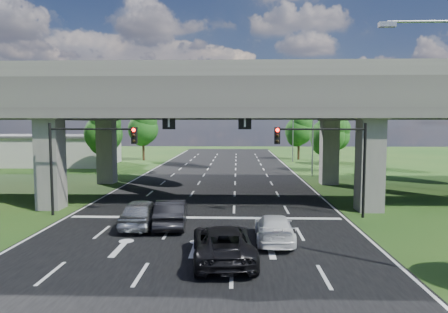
# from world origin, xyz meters

# --- Properties ---
(ground) EXTENTS (160.00, 160.00, 0.00)m
(ground) POSITION_xyz_m (0.00, 0.00, 0.00)
(ground) COLOR #1C4516
(ground) RESTS_ON ground
(road) EXTENTS (18.00, 120.00, 0.03)m
(road) POSITION_xyz_m (0.00, 10.00, 0.01)
(road) COLOR black
(road) RESTS_ON ground
(overpass) EXTENTS (80.00, 15.00, 10.00)m
(overpass) POSITION_xyz_m (0.00, 12.00, 7.92)
(overpass) COLOR #34312F
(overpass) RESTS_ON ground
(warehouse) EXTENTS (20.00, 10.00, 4.00)m
(warehouse) POSITION_xyz_m (-26.00, 35.00, 2.00)
(warehouse) COLOR #9E9E99
(warehouse) RESTS_ON ground
(signal_right) EXTENTS (5.76, 0.54, 6.00)m
(signal_right) POSITION_xyz_m (7.82, 3.94, 4.19)
(signal_right) COLOR black
(signal_right) RESTS_ON ground
(signal_left) EXTENTS (5.76, 0.54, 6.00)m
(signal_left) POSITION_xyz_m (-7.82, 3.94, 4.19)
(signal_left) COLOR black
(signal_left) RESTS_ON ground
(streetlight_far) EXTENTS (3.38, 0.25, 10.00)m
(streetlight_far) POSITION_xyz_m (10.10, 24.00, 5.85)
(streetlight_far) COLOR gray
(streetlight_far) RESTS_ON ground
(streetlight_beyond) EXTENTS (3.38, 0.25, 10.00)m
(streetlight_beyond) POSITION_xyz_m (10.10, 40.00, 5.85)
(streetlight_beyond) COLOR gray
(streetlight_beyond) RESTS_ON ground
(tree_left_near) EXTENTS (4.50, 4.50, 7.80)m
(tree_left_near) POSITION_xyz_m (-13.95, 26.00, 4.82)
(tree_left_near) COLOR black
(tree_left_near) RESTS_ON ground
(tree_left_mid) EXTENTS (3.91, 3.90, 6.76)m
(tree_left_mid) POSITION_xyz_m (-16.95, 34.00, 4.17)
(tree_left_mid) COLOR black
(tree_left_mid) RESTS_ON ground
(tree_left_far) EXTENTS (4.80, 4.80, 8.32)m
(tree_left_far) POSITION_xyz_m (-12.95, 42.00, 5.14)
(tree_left_far) COLOR black
(tree_left_far) RESTS_ON ground
(tree_right_near) EXTENTS (4.20, 4.20, 7.28)m
(tree_right_near) POSITION_xyz_m (13.05, 28.00, 4.50)
(tree_right_near) COLOR black
(tree_right_near) RESTS_ON ground
(tree_right_mid) EXTENTS (3.91, 3.90, 6.76)m
(tree_right_mid) POSITION_xyz_m (16.05, 36.00, 4.17)
(tree_right_mid) COLOR black
(tree_right_mid) RESTS_ON ground
(tree_right_far) EXTENTS (4.50, 4.50, 7.80)m
(tree_right_far) POSITION_xyz_m (12.05, 44.00, 4.82)
(tree_right_far) COLOR black
(tree_right_far) RESTS_ON ground
(car_silver) EXTENTS (2.00, 4.74, 1.60)m
(car_silver) POSITION_xyz_m (-3.52, 1.25, 0.83)
(car_silver) COLOR #ABAFB3
(car_silver) RESTS_ON road
(car_dark) EXTENTS (2.08, 4.86, 1.56)m
(car_dark) POSITION_xyz_m (-1.80, 1.34, 0.81)
(car_dark) COLOR black
(car_dark) RESTS_ON road
(car_white) EXTENTS (1.96, 4.64, 1.34)m
(car_white) POSITION_xyz_m (3.88, -1.39, 0.70)
(car_white) COLOR white
(car_white) RESTS_ON road
(car_trailing) EXTENTS (3.09, 5.72, 1.52)m
(car_trailing) POSITION_xyz_m (1.39, -4.26, 0.79)
(car_trailing) COLOR black
(car_trailing) RESTS_ON road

